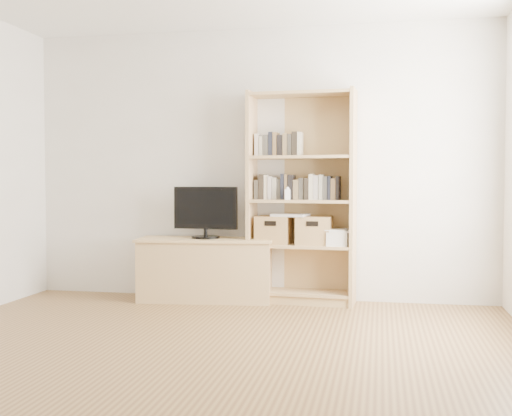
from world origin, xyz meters
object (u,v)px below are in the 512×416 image
(television, at_px, (206,213))
(basket_left, at_px, (274,230))
(laptop, at_px, (290,215))
(basket_right, at_px, (314,230))
(bookshelf, at_px, (302,197))
(baby_monitor, at_px, (288,195))
(tv_stand, at_px, (206,271))

(television, distance_m, basket_left, 0.67)
(laptop, bearing_deg, television, -164.64)
(basket_right, relative_size, laptop, 1.00)
(television, bearing_deg, bookshelf, 6.97)
(baby_monitor, relative_size, laptop, 0.30)
(basket_left, xyz_separation_m, laptop, (0.16, -0.02, 0.14))
(bookshelf, bearing_deg, basket_left, -178.81)
(bookshelf, distance_m, basket_right, 0.33)
(basket_left, xyz_separation_m, basket_right, (0.38, -0.02, 0.00))
(tv_stand, relative_size, basket_left, 3.95)
(bookshelf, height_order, laptop, bookshelf)
(television, bearing_deg, tv_stand, 3.35)
(tv_stand, bearing_deg, bookshelf, -2.28)
(bookshelf, relative_size, television, 3.19)
(television, xyz_separation_m, basket_right, (1.03, 0.04, -0.16))
(baby_monitor, height_order, basket_right, baby_monitor)
(television, distance_m, basket_right, 1.04)
(bookshelf, xyz_separation_m, basket_right, (0.12, -0.01, -0.31))
(basket_right, bearing_deg, tv_stand, -175.61)
(baby_monitor, height_order, laptop, baby_monitor)
(bookshelf, bearing_deg, tv_stand, -172.80)
(basket_right, bearing_deg, baby_monitor, -157.31)
(bookshelf, height_order, basket_right, bookshelf)
(bookshelf, bearing_deg, laptop, -169.74)
(baby_monitor, height_order, basket_left, baby_monitor)
(tv_stand, bearing_deg, baby_monitor, -9.17)
(bookshelf, xyz_separation_m, laptop, (-0.10, -0.01, -0.17))
(bookshelf, xyz_separation_m, television, (-0.91, -0.06, -0.15))
(tv_stand, xyz_separation_m, bookshelf, (0.91, 0.06, 0.70))
(tv_stand, distance_m, basket_left, 0.76)
(tv_stand, xyz_separation_m, laptop, (0.80, 0.05, 0.54))
(tv_stand, bearing_deg, basket_left, 0.15)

